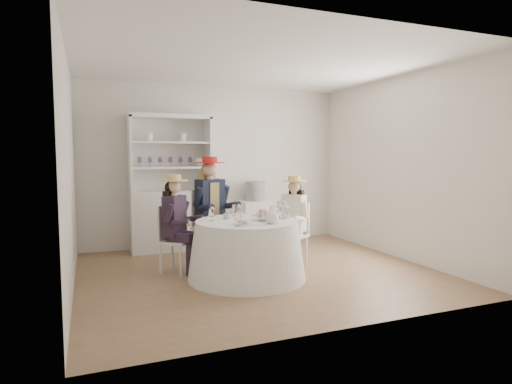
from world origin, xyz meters
name	(u,v)px	position (x,y,z in m)	size (l,w,h in m)	color
ground	(259,272)	(0.00, 0.00, 0.00)	(4.50, 4.50, 0.00)	brown
ceiling	(259,63)	(0.00, 0.00, 2.70)	(4.50, 4.50, 0.00)	white
wall_back	(216,166)	(0.00, 2.00, 1.35)	(4.50, 4.50, 0.00)	silver
wall_front	(346,177)	(0.00, -2.00, 1.35)	(4.50, 4.50, 0.00)	silver
wall_left	(69,172)	(-2.25, 0.00, 1.35)	(4.50, 4.50, 0.00)	silver
wall_right	(399,168)	(2.25, 0.00, 1.35)	(4.50, 4.50, 0.00)	silver
tea_table	(247,250)	(-0.25, -0.21, 0.36)	(1.47, 1.47, 0.73)	white
hutch	(171,202)	(-0.82, 1.77, 0.77)	(1.33, 0.60, 2.17)	silver
side_table	(255,222)	(0.63, 1.74, 0.37)	(0.48, 0.48, 0.74)	silver
hatbox	(255,191)	(0.63, 1.74, 0.91)	(0.34, 0.34, 0.34)	black
guest_left	(176,218)	(-1.01, 0.37, 0.72)	(0.55, 0.54, 1.28)	silver
guest_mid	(211,203)	(-0.44, 0.74, 0.86)	(0.57, 0.62, 1.51)	silver
guest_right	(293,214)	(0.61, 0.23, 0.70)	(0.53, 0.50, 1.25)	silver
spare_chair	(217,226)	(-0.25, 1.06, 0.46)	(0.37, 0.37, 0.86)	silver
teacup_a	(226,217)	(-0.44, -0.01, 0.76)	(0.08, 0.08, 0.06)	white
teacup_b	(240,215)	(-0.24, 0.08, 0.76)	(0.07, 0.07, 0.07)	white
teacup_c	(263,215)	(0.02, -0.08, 0.76)	(0.09, 0.09, 0.07)	white
flower_bowl	(265,219)	(-0.04, -0.31, 0.76)	(0.22, 0.22, 0.05)	white
flower_arrangement	(263,213)	(-0.03, -0.20, 0.81)	(0.17, 0.16, 0.06)	pink
table_teapot	(272,217)	(-0.05, -0.54, 0.80)	(0.23, 0.17, 0.18)	white
sandwich_plate	(243,223)	(-0.39, -0.49, 0.74)	(0.25, 0.25, 0.06)	white
cupcake_stand	(282,212)	(0.24, -0.21, 0.81)	(0.23, 0.23, 0.22)	white
stemware_set	(247,215)	(-0.25, -0.21, 0.80)	(0.91, 0.87, 0.15)	white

